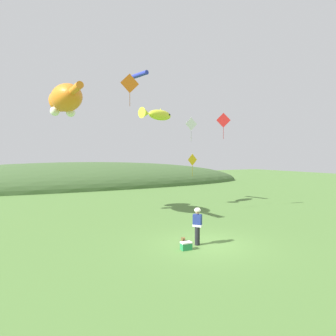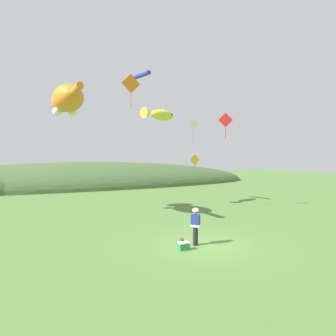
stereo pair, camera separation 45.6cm
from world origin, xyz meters
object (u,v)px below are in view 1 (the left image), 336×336
picnic_cooler (186,246)px  kite_diamond_gold (192,160)px  kite_spool (183,239)px  kite_diamond_orange (130,84)px  festival_attendant (197,225)px  kite_tube_streamer (138,75)px  kite_fish_windsock (157,115)px  kite_giant_cat (65,99)px  kite_diamond_red (223,120)px  kite_diamond_white (191,124)px

picnic_cooler → kite_diamond_gold: size_ratio=0.27×
kite_spool → kite_diamond_orange: size_ratio=0.09×
festival_attendant → kite_diamond_orange: size_ratio=0.80×
kite_tube_streamer → festival_attendant: bearing=-97.7°
kite_spool → kite_fish_windsock: kite_fish_windsock is taller
festival_attendant → picnic_cooler: 1.21m
kite_fish_windsock → kite_spool: bearing=-107.7°
kite_tube_streamer → kite_diamond_orange: (-2.23, -4.13, -1.81)m
festival_attendant → kite_spool: (-0.28, 0.88, -0.85)m
kite_tube_streamer → kite_diamond_orange: bearing=-118.3°
kite_spool → kite_fish_windsock: bearing=72.3°
festival_attendant → kite_diamond_gold: (5.88, 9.98, 2.95)m
kite_spool → kite_giant_cat: 12.43m
kite_diamond_gold → kite_diamond_orange: 8.74m
kite_spool → kite_tube_streamer: 15.45m
kite_tube_streamer → kite_diamond_red: kite_tube_streamer is taller
festival_attendant → kite_fish_windsock: (2.85, 10.68, 6.73)m
kite_fish_windsock → kite_diamond_red: (4.15, -3.53, -0.63)m
kite_giant_cat → picnic_cooler: bearing=-68.9°
kite_giant_cat → kite_diamond_gold: bearing=3.3°
kite_fish_windsock → kite_diamond_white: 3.40m
kite_giant_cat → kite_diamond_gold: size_ratio=3.57×
kite_diamond_orange → kite_spool: bearing=-86.8°
kite_fish_windsock → kite_diamond_white: (1.60, -2.83, -0.99)m
kite_tube_streamer → kite_diamond_white: (2.87, -3.83, -4.30)m
kite_giant_cat → kite_diamond_gold: (10.50, 0.61, -4.19)m
kite_tube_streamer → kite_fish_windsock: bearing=-38.3°
kite_diamond_white → kite_diamond_orange: 5.68m
festival_attendant → kite_diamond_orange: (-0.64, 7.55, 8.23)m
kite_giant_cat → kite_diamond_orange: bearing=-24.5°
kite_fish_windsock → kite_tube_streamer: bearing=141.7°
kite_fish_windsock → kite_diamond_white: bearing=-60.5°
festival_attendant → kite_diamond_white: (4.45, 7.85, 5.74)m
picnic_cooler → kite_fish_windsock: size_ratio=0.15×
kite_diamond_white → kite_diamond_gold: (1.43, 2.12, -2.80)m
festival_attendant → kite_fish_windsock: bearing=75.1°
kite_giant_cat → kite_fish_windsock: bearing=10.0°
festival_attendant → picnic_cooler: size_ratio=3.47×
kite_spool → kite_diamond_orange: (-0.37, 6.67, 9.08)m
picnic_cooler → kite_diamond_orange: bearing=88.5°
kite_diamond_red → kite_diamond_orange: size_ratio=0.93×
kite_diamond_gold → kite_spool: bearing=-124.1°
kite_spool → kite_diamond_white: 10.70m
kite_diamond_white → festival_attendant: bearing=-119.5°
picnic_cooler → kite_fish_windsock: (3.70, 11.07, 7.51)m
kite_diamond_gold → kite_fish_windsock: bearing=166.9°
picnic_cooler → kite_diamond_white: 11.76m
kite_giant_cat → kite_fish_windsock: kite_giant_cat is taller
kite_giant_cat → kite_diamond_orange: kite_diamond_orange is taller
kite_tube_streamer → kite_diamond_gold: 8.47m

